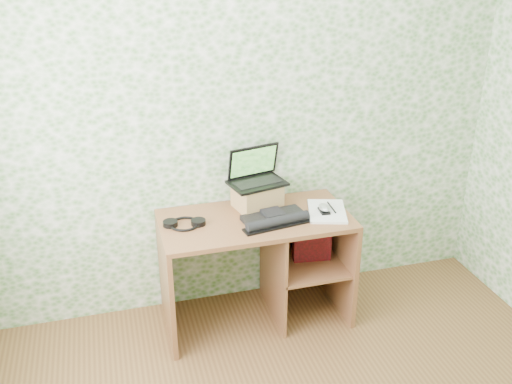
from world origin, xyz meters
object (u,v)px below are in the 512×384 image
object	(u,v)px
laptop	(256,174)
desk	(266,251)
notepad	(327,211)
riser	(257,196)
keyboard	(275,219)

from	to	relation	value
laptop	desk	bearing A→B (deg)	-93.32
laptop	notepad	size ratio (longest dim) A/B	1.19
notepad	laptop	bearing A→B (deg)	168.22
laptop	notepad	world-z (taller)	laptop
riser	keyboard	xyz separation A→B (m)	(0.05, -0.22, -0.06)
desk	keyboard	size ratio (longest dim) A/B	2.63
riser	keyboard	world-z (taller)	riser
riser	laptop	xyz separation A→B (m)	(0.00, 0.04, 0.14)
laptop	keyboard	world-z (taller)	laptop
desk	laptop	distance (m)	0.51
keyboard	notepad	world-z (taller)	keyboard
riser	notepad	distance (m)	0.46
riser	laptop	distance (m)	0.14
desk	keyboard	bearing A→B (deg)	-76.13
riser	keyboard	bearing A→B (deg)	-76.81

